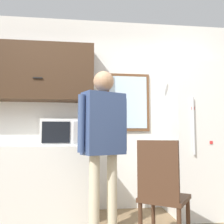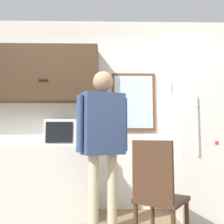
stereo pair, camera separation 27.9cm
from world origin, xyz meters
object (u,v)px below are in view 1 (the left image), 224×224
(microwave, at_px, (61,133))
(chair, at_px, (162,189))
(person, at_px, (104,131))
(refrigerator, at_px, (198,138))

(microwave, relative_size, chair, 0.49)
(chair, bearing_deg, microwave, -8.93)
(microwave, height_order, person, person)
(microwave, xyz_separation_m, refrigerator, (1.80, -0.07, -0.08))
(refrigerator, relative_size, chair, 2.01)
(person, xyz_separation_m, refrigerator, (1.30, 0.48, -0.08))
(person, bearing_deg, chair, -65.12)
(microwave, relative_size, refrigerator, 0.24)
(microwave, bearing_deg, person, -47.96)
(person, distance_m, chair, 0.85)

